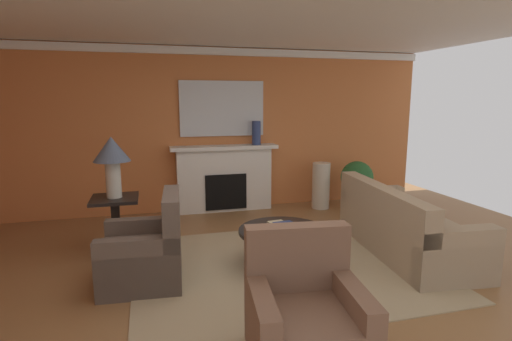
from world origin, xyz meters
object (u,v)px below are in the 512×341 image
at_px(vase_tall_corner, 321,186).
at_px(potted_plant, 357,181).
at_px(sofa, 403,229).
at_px(mantel_mirror, 222,109).
at_px(armchair_facing_fireplace, 305,323).
at_px(fireplace, 225,180).
at_px(coffee_table, 283,239).
at_px(armchair_near_window, 146,255).
at_px(vase_mantel_right, 256,133).
at_px(side_table, 116,221).
at_px(table_lamp, 112,155).

xyz_separation_m(vase_tall_corner, potted_plant, (0.60, -0.17, 0.09)).
bearing_deg(sofa, vase_tall_corner, 93.34).
bearing_deg(mantel_mirror, potted_plant, -14.61).
height_order(mantel_mirror, armchair_facing_fireplace, mantel_mirror).
relative_size(fireplace, armchair_facing_fireplace, 1.89).
bearing_deg(vase_tall_corner, mantel_mirror, 165.76).
relative_size(coffee_table, vase_tall_corner, 1.24).
height_order(armchair_facing_fireplace, coffee_table, armchair_facing_fireplace).
bearing_deg(armchair_near_window, vase_mantel_right, 52.91).
distance_m(side_table, vase_tall_corner, 3.53).
bearing_deg(mantel_mirror, fireplace, -90.00).
distance_m(mantel_mirror, table_lamp, 2.38).
distance_m(sofa, side_table, 3.57).
xyz_separation_m(coffee_table, potted_plant, (2.06, 2.04, 0.16)).
height_order(side_table, vase_mantel_right, vase_mantel_right).
bearing_deg(table_lamp, fireplace, 42.29).
height_order(mantel_mirror, coffee_table, mantel_mirror).
bearing_deg(fireplace, potted_plant, -11.70).
height_order(coffee_table, side_table, side_table).
xyz_separation_m(armchair_facing_fireplace, vase_tall_corner, (1.85, 3.82, 0.10)).
height_order(mantel_mirror, vase_mantel_right, mantel_mirror).
xyz_separation_m(armchair_near_window, potted_plant, (3.56, 2.03, 0.19)).
xyz_separation_m(armchair_facing_fireplace, potted_plant, (2.45, 3.66, 0.19)).
bearing_deg(fireplace, side_table, -137.71).
bearing_deg(mantel_mirror, vase_mantel_right, -17.18).
height_order(mantel_mirror, vase_tall_corner, mantel_mirror).
bearing_deg(vase_mantel_right, side_table, -146.53).
xyz_separation_m(sofa, vase_mantel_right, (-1.23, 2.42, 1.03)).
xyz_separation_m(mantel_mirror, side_table, (-1.66, -1.63, -1.34)).
xyz_separation_m(fireplace, armchair_near_window, (-1.30, -2.50, -0.23)).
xyz_separation_m(armchair_near_window, vase_tall_corner, (2.96, 2.20, 0.10)).
distance_m(sofa, armchair_near_window, 3.08).
bearing_deg(table_lamp, potted_plant, 14.92).
height_order(vase_mantel_right, potted_plant, vase_mantel_right).
height_order(sofa, armchair_near_window, armchair_near_window).
distance_m(vase_tall_corner, vase_mantel_right, 1.46).
xyz_separation_m(armchair_near_window, coffee_table, (1.49, -0.01, 0.03)).
bearing_deg(side_table, coffee_table, -28.36).
bearing_deg(fireplace, armchair_facing_fireplace, -92.69).
relative_size(armchair_facing_fireplace, potted_plant, 1.14).
bearing_deg(coffee_table, armchair_near_window, 179.72).
relative_size(sofa, vase_tall_corner, 2.70).
distance_m(coffee_table, vase_mantel_right, 2.68).
height_order(fireplace, potted_plant, fireplace).
distance_m(sofa, potted_plant, 2.07).
bearing_deg(sofa, potted_plant, 76.70).
xyz_separation_m(sofa, vase_tall_corner, (-0.13, 2.17, 0.10)).
xyz_separation_m(mantel_mirror, vase_tall_corner, (1.65, -0.42, -1.33)).
height_order(mantel_mirror, side_table, mantel_mirror).
relative_size(coffee_table, side_table, 1.43).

